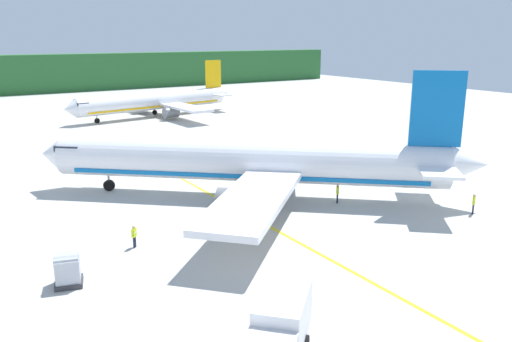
# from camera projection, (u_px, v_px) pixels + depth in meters

# --- Properties ---
(ground) EXTENTS (240.00, 320.00, 0.20)m
(ground) POSITION_uv_depth(u_px,v_px,m) (33.00, 166.00, 60.53)
(ground) COLOR #B7B5AD
(airliner_foreground) EXTENTS (33.75, 30.43, 11.90)m
(airliner_foreground) POSITION_uv_depth(u_px,v_px,m) (253.00, 162.00, 47.59)
(airliner_foreground) COLOR white
(airliner_foreground) RESTS_ON ground
(airliner_mid_apron) EXTENTS (34.77, 28.84, 9.94)m
(airliner_mid_apron) POSITION_uv_depth(u_px,v_px,m) (157.00, 101.00, 95.98)
(airliner_mid_apron) COLOR white
(airliner_mid_apron) RESTS_ON ground
(service_truck_fuel) EXTENTS (5.88, 5.77, 2.99)m
(service_truck_fuel) POSITION_uv_depth(u_px,v_px,m) (280.00, 328.00, 23.84)
(service_truck_fuel) COLOR silver
(service_truck_fuel) RESTS_ON ground
(cargo_container_near) EXTENTS (1.99, 1.99, 2.07)m
(cargo_container_near) POSITION_uv_depth(u_px,v_px,m) (68.00, 270.00, 31.18)
(cargo_container_near) COLOR #333338
(cargo_container_near) RESTS_ON ground
(crew_marshaller) EXTENTS (0.46, 0.51, 1.75)m
(crew_marshaller) POSITION_uv_depth(u_px,v_px,m) (338.00, 192.00, 46.56)
(crew_marshaller) COLOR #191E33
(crew_marshaller) RESTS_ON ground
(crew_loader_left) EXTENTS (0.48, 0.48, 1.66)m
(crew_loader_left) POSITION_uv_depth(u_px,v_px,m) (134.00, 235.00, 36.76)
(crew_loader_left) COLOR #191E33
(crew_loader_left) RESTS_ON ground
(crew_loader_right) EXTENTS (0.54, 0.44, 1.79)m
(crew_loader_right) POSITION_uv_depth(u_px,v_px,m) (474.00, 202.00, 43.60)
(crew_loader_right) COLOR #191E33
(crew_loader_right) RESTS_ON ground
(apron_guide_line) EXTENTS (0.30, 60.00, 0.01)m
(apron_guide_line) POSITION_uv_depth(u_px,v_px,m) (252.00, 217.00, 43.13)
(apron_guide_line) COLOR yellow
(apron_guide_line) RESTS_ON ground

